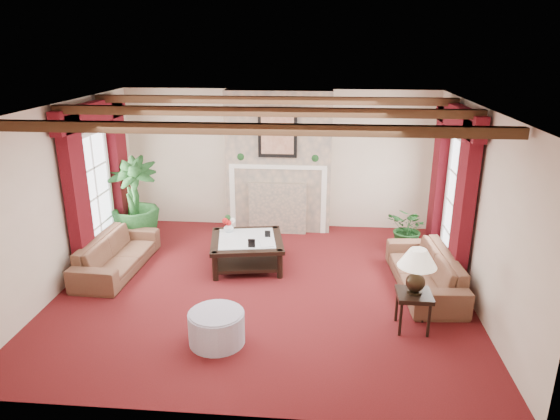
# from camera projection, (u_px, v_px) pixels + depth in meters

# --- Properties ---
(floor) EXTENTS (6.00, 6.00, 0.00)m
(floor) POSITION_uv_depth(u_px,v_px,m) (264.00, 287.00, 7.57)
(floor) COLOR #470D0C
(floor) RESTS_ON ground
(ceiling) EXTENTS (6.00, 6.00, 0.00)m
(ceiling) POSITION_uv_depth(u_px,v_px,m) (262.00, 107.00, 6.70)
(ceiling) COLOR white
(ceiling) RESTS_ON floor
(back_wall) EXTENTS (6.00, 0.02, 2.70)m
(back_wall) POSITION_uv_depth(u_px,v_px,m) (280.00, 160.00, 9.73)
(back_wall) COLOR beige
(back_wall) RESTS_ON ground
(left_wall) EXTENTS (0.02, 5.50, 2.70)m
(left_wall) POSITION_uv_depth(u_px,v_px,m) (62.00, 197.00, 7.38)
(left_wall) COLOR beige
(left_wall) RESTS_ON ground
(right_wall) EXTENTS (0.02, 5.50, 2.70)m
(right_wall) POSITION_uv_depth(u_px,v_px,m) (478.00, 208.00, 6.89)
(right_wall) COLOR beige
(right_wall) RESTS_ON ground
(ceiling_beams) EXTENTS (6.00, 3.00, 0.12)m
(ceiling_beams) POSITION_uv_depth(u_px,v_px,m) (262.00, 112.00, 6.72)
(ceiling_beams) COLOR #352010
(ceiling_beams) RESTS_ON ceiling
(fireplace) EXTENTS (2.00, 0.52, 2.70)m
(fireplace) POSITION_uv_depth(u_px,v_px,m) (279.00, 90.00, 9.11)
(fireplace) COLOR tan
(fireplace) RESTS_ON ground
(french_door_left) EXTENTS (0.10, 1.10, 2.16)m
(french_door_left) POSITION_uv_depth(u_px,v_px,m) (88.00, 133.00, 8.07)
(french_door_left) COLOR white
(french_door_left) RESTS_ON ground
(french_door_right) EXTENTS (0.10, 1.10, 2.16)m
(french_door_right) POSITION_uv_depth(u_px,v_px,m) (464.00, 139.00, 7.59)
(french_door_right) COLOR white
(french_door_right) RESTS_ON ground
(curtains_left) EXTENTS (0.20, 2.40, 2.55)m
(curtains_left) POSITION_uv_depth(u_px,v_px,m) (91.00, 107.00, 7.93)
(curtains_left) COLOR #45090E
(curtains_left) RESTS_ON ground
(curtains_right) EXTENTS (0.20, 2.40, 2.55)m
(curtains_right) POSITION_uv_depth(u_px,v_px,m) (459.00, 111.00, 7.46)
(curtains_right) COLOR #45090E
(curtains_right) RESTS_ON ground
(sofa_left) EXTENTS (1.95, 0.71, 0.75)m
(sofa_left) POSITION_uv_depth(u_px,v_px,m) (116.00, 248.00, 8.04)
(sofa_left) COLOR #370F17
(sofa_left) RESTS_ON ground
(sofa_right) EXTENTS (2.07, 0.87, 0.78)m
(sofa_right) POSITION_uv_depth(u_px,v_px,m) (425.00, 264.00, 7.43)
(sofa_right) COLOR #370F17
(sofa_right) RESTS_ON ground
(potted_palm) EXTENTS (1.70, 2.03, 0.88)m
(potted_palm) POSITION_uv_depth(u_px,v_px,m) (136.00, 219.00, 9.16)
(potted_palm) COLOR black
(potted_palm) RESTS_ON ground
(small_plant) EXTENTS (1.52, 1.52, 0.63)m
(small_plant) POSITION_uv_depth(u_px,v_px,m) (409.00, 233.00, 8.83)
(small_plant) COLOR black
(small_plant) RESTS_ON ground
(coffee_table) EXTENTS (1.33, 1.33, 0.47)m
(coffee_table) POSITION_uv_depth(u_px,v_px,m) (247.00, 252.00, 8.24)
(coffee_table) COLOR black
(coffee_table) RESTS_ON ground
(side_table) EXTENTS (0.47, 0.47, 0.52)m
(side_table) POSITION_uv_depth(u_px,v_px,m) (413.00, 311.00, 6.40)
(side_table) COLOR black
(side_table) RESTS_ON ground
(ottoman) EXTENTS (0.69, 0.69, 0.40)m
(ottoman) POSITION_uv_depth(u_px,v_px,m) (217.00, 328.00, 6.13)
(ottoman) COLOR #9B97AB
(ottoman) RESTS_ON ground
(table_lamp) EXTENTS (0.49, 0.49, 0.62)m
(table_lamp) POSITION_uv_depth(u_px,v_px,m) (416.00, 271.00, 6.22)
(table_lamp) COLOR black
(table_lamp) RESTS_ON side_table
(flower_vase) EXTENTS (0.28, 0.29, 0.17)m
(flower_vase) POSITION_uv_depth(u_px,v_px,m) (229.00, 227.00, 8.43)
(flower_vase) COLOR silver
(flower_vase) RESTS_ON coffee_table
(book) EXTENTS (0.22, 0.13, 0.28)m
(book) POSITION_uv_depth(u_px,v_px,m) (260.00, 237.00, 7.87)
(book) COLOR black
(book) RESTS_ON coffee_table
(photo_frame_a) EXTENTS (0.11, 0.02, 0.15)m
(photo_frame_a) POSITION_uv_depth(u_px,v_px,m) (252.00, 243.00, 7.78)
(photo_frame_a) COLOR black
(photo_frame_a) RESTS_ON coffee_table
(photo_frame_b) EXTENTS (0.09, 0.02, 0.12)m
(photo_frame_b) POSITION_uv_depth(u_px,v_px,m) (268.00, 234.00, 8.20)
(photo_frame_b) COLOR black
(photo_frame_b) RESTS_ON coffee_table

